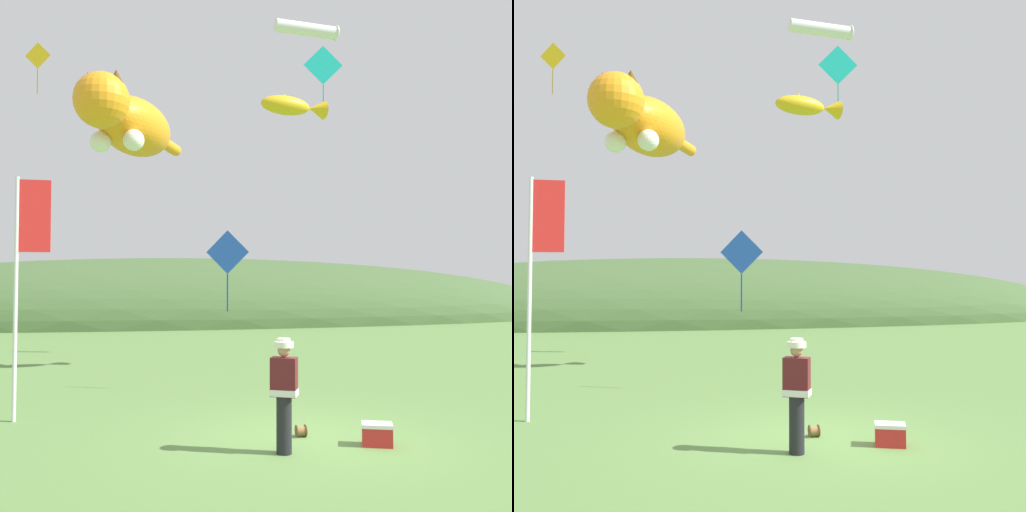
% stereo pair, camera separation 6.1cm
% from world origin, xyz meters
% --- Properties ---
extents(ground_plane, '(120.00, 120.00, 0.00)m').
position_xyz_m(ground_plane, '(0.00, 0.00, 0.00)').
color(ground_plane, '#5B8442').
extents(distant_hill_ridge, '(56.37, 15.31, 8.09)m').
position_xyz_m(distant_hill_ridge, '(0.00, 28.24, 0.00)').
color(distant_hill_ridge, '#426033').
rests_on(distant_hill_ridge, ground).
extents(festival_attendant, '(0.49, 0.42, 1.77)m').
position_xyz_m(festival_attendant, '(-0.46, -0.64, 0.95)').
color(festival_attendant, black).
rests_on(festival_attendant, ground).
extents(kite_spool, '(0.17, 0.20, 0.20)m').
position_xyz_m(kite_spool, '(0.05, 0.22, 0.10)').
color(kite_spool, olive).
rests_on(kite_spool, ground).
extents(picnic_cooler, '(0.57, 0.47, 0.36)m').
position_xyz_m(picnic_cooler, '(1.12, -0.52, 0.18)').
color(picnic_cooler, red).
rests_on(picnic_cooler, ground).
extents(festival_banner_pole, '(0.66, 0.08, 4.67)m').
position_xyz_m(festival_banner_pole, '(-4.87, 2.25, 3.06)').
color(festival_banner_pole, silver).
rests_on(festival_banner_pole, ground).
extents(kite_giant_cat, '(3.49, 6.70, 2.16)m').
position_xyz_m(kite_giant_cat, '(-3.15, 9.40, 7.73)').
color(kite_giant_cat, orange).
extents(kite_fish_windsock, '(2.12, 0.96, 0.63)m').
position_xyz_m(kite_fish_windsock, '(1.61, 6.66, 7.76)').
color(kite_fish_windsock, gold).
extents(kite_tube_streamer, '(1.91, 0.60, 0.44)m').
position_xyz_m(kite_tube_streamer, '(1.89, 6.04, 9.79)').
color(kite_tube_streamer, white).
extents(kite_diamond_blue, '(0.98, 0.41, 1.95)m').
position_xyz_m(kite_diamond_blue, '(-0.65, 4.26, 3.32)').
color(kite_diamond_blue, blue).
extents(kite_diamond_gold, '(0.92, 0.31, 1.86)m').
position_xyz_m(kite_diamond_gold, '(-6.41, 11.85, 10.65)').
color(kite_diamond_gold, yellow).
extents(kite_diamond_teal, '(1.35, 0.19, 2.26)m').
position_xyz_m(kite_diamond_teal, '(3.39, 9.26, 10.06)').
color(kite_diamond_teal, '#19BFBF').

